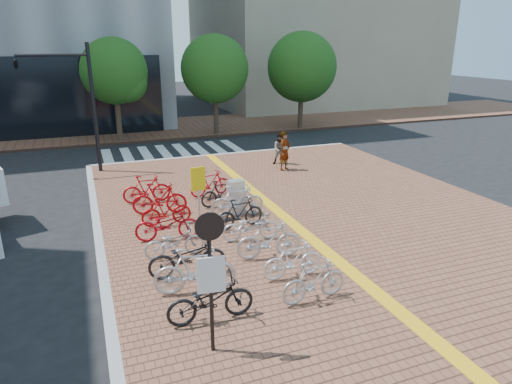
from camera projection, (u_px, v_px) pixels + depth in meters
name	position (u px, v px, depth m)	size (l,w,h in m)	color
ground	(256.00, 262.00, 12.66)	(120.00, 120.00, 0.00)	black
sidewalk	(482.00, 340.00, 9.23)	(14.00, 34.00, 0.15)	brown
tactile_strip	(443.00, 347.00, 8.86)	(0.40, 34.00, 0.01)	gold
kerb_north	(228.00, 155.00, 24.29)	(14.00, 0.25, 0.15)	gray
far_sidewalk	(146.00, 129.00, 31.24)	(70.00, 8.00, 0.15)	brown
building_beige	(310.00, 7.00, 44.32)	(20.00, 18.00, 18.00)	gray
crosswalk	(174.00, 152.00, 25.23)	(7.50, 4.00, 0.01)	silver
street_trees	(231.00, 70.00, 28.56)	(16.20, 4.60, 6.35)	#38281E
bike_0	(210.00, 300.00, 9.59)	(0.66, 1.88, 0.99)	black
bike_1	(195.00, 270.00, 10.64)	(0.55, 1.93, 1.16)	silver
bike_2	(187.00, 257.00, 11.44)	(0.69, 1.97, 1.03)	black
bike_3	(174.00, 242.00, 12.50)	(0.58, 1.66, 0.87)	#B1B1B6
bike_4	(167.00, 224.00, 13.54)	(0.66, 1.90, 1.00)	#B00C17
bike_5	(166.00, 211.00, 14.65)	(0.46, 1.61, 0.97)	#B50C0F
bike_6	(159.00, 199.00, 15.57)	(0.52, 1.85, 1.11)	#B30C13
bike_7	(147.00, 189.00, 16.72)	(0.49, 1.72, 1.04)	red
bike_8	(314.00, 281.00, 10.34)	(0.47, 1.66, 1.00)	#B4B4B9
bike_9	(293.00, 260.00, 11.36)	(0.45, 1.61, 0.96)	white
bike_10	(269.00, 240.00, 12.37)	(0.51, 1.79, 1.08)	#BBBBC0
bike_11	(250.00, 226.00, 13.54)	(0.59, 1.70, 0.89)	silver
bike_12	(240.00, 213.00, 14.42)	(0.47, 1.65, 0.99)	black
bike_13	(237.00, 201.00, 15.36)	(0.52, 1.84, 1.10)	silver
bike_14	(222.00, 193.00, 16.41)	(0.45, 1.61, 0.97)	black
bike_15	(210.00, 183.00, 17.47)	(0.46, 1.63, 0.98)	red
pedestrian_a	(285.00, 151.00, 20.88)	(0.65, 0.43, 1.79)	gray
pedestrian_b	(280.00, 149.00, 21.90)	(0.73, 0.57, 1.50)	#4D5662
utility_box	(236.00, 197.00, 15.64)	(0.54, 0.39, 1.18)	silver
yellow_sign	(198.00, 184.00, 14.86)	(0.49, 0.14, 1.81)	#B7B7BC
notice_sign	(211.00, 267.00, 8.20)	(0.53, 0.15, 2.86)	black
traffic_light_pole	(59.00, 85.00, 19.34)	(3.03, 1.17, 5.64)	black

